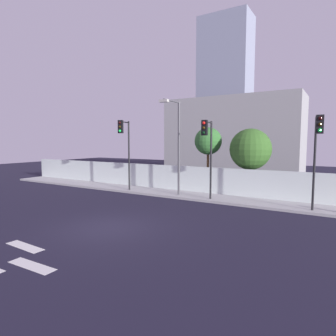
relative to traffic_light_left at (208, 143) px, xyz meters
The scene contains 12 objects.
ground_plane 8.06m from the traffic_light_left, 102.79° to the right, with size 80.00×80.00×0.00m, color black.
sidewalk 4.12m from the traffic_light_left, 142.76° to the left, with size 36.00×2.40×0.15m, color #A8A8A8.
perimeter_wall 3.96m from the traffic_light_left, 122.45° to the left, with size 36.00×0.18×1.80m, color silver.
crosswalk_marking 12.22m from the traffic_light_left, 98.83° to the right, with size 3.51×3.03×0.01m.
traffic_light_left is the anchor object (origin of this frame).
traffic_light_center 6.39m from the traffic_light_left, behind, with size 0.49×1.45×5.08m.
traffic_light_right 5.90m from the traffic_light_left, ahead, with size 0.47×1.36×4.88m.
street_lamp_curbside 2.46m from the traffic_light_left, 169.13° to the left, with size 0.61×2.04×6.22m.
roadside_tree_leftmost 3.86m from the traffic_light_left, 112.83° to the left, with size 2.00×2.00×4.79m.
roadside_tree_midleft 3.93m from the traffic_light_left, 65.55° to the left, with size 2.81×2.81×4.64m.
low_building_distant 16.99m from the traffic_light_left, 103.67° to the left, with size 15.10×6.00×8.67m, color #9C9C9C.
tower_on_skyline 31.05m from the traffic_light_left, 108.47° to the left, with size 7.86×5.00×23.08m, color gray.
Camera 1 is at (8.60, -9.16, 3.77)m, focal length 30.81 mm.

